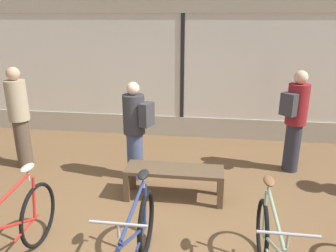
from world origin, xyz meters
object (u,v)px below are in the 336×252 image
(customer_near_rack, at_px, (19,116))
(bicycle_left, at_px, (11,241))
(customer_by_window, at_px, (135,128))
(customer_mid_floor, at_px, (295,119))
(bicycle_center, at_px, (135,251))
(display_bench, at_px, (174,174))

(customer_near_rack, bearing_deg, bicycle_left, -61.64)
(customer_near_rack, bearing_deg, customer_by_window, -4.67)
(customer_mid_floor, bearing_deg, customer_near_rack, -174.30)
(customer_by_window, bearing_deg, bicycle_center, -76.98)
(bicycle_center, distance_m, customer_near_rack, 3.55)
(customer_mid_floor, bearing_deg, display_bench, -147.61)
(bicycle_left, height_order, bicycle_center, bicycle_left)
(customer_near_rack, xyz_separation_m, customer_mid_floor, (4.60, 0.46, 0.00))
(bicycle_left, relative_size, bicycle_center, 1.03)
(customer_near_rack, height_order, customer_mid_floor, customer_near_rack)
(customer_near_rack, bearing_deg, customer_mid_floor, 5.70)
(bicycle_center, relative_size, display_bench, 1.26)
(display_bench, bearing_deg, customer_by_window, 141.31)
(bicycle_left, relative_size, customer_by_window, 1.14)
(bicycle_left, bearing_deg, display_bench, 50.44)
(customer_by_window, bearing_deg, customer_near_rack, 175.33)
(bicycle_left, distance_m, customer_near_rack, 2.82)
(customer_by_window, distance_m, customer_mid_floor, 2.62)
(bicycle_center, relative_size, customer_mid_floor, 1.02)
(display_bench, xyz_separation_m, customer_mid_floor, (1.86, 1.18, 0.55))
(customer_by_window, bearing_deg, customer_mid_floor, 13.85)
(bicycle_center, distance_m, display_bench, 1.68)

